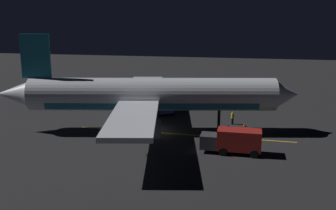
{
  "coord_description": "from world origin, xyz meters",
  "views": [
    {
      "loc": [
        45.08,
        11.16,
        14.31
      ],
      "look_at": [
        0.0,
        2.0,
        3.5
      ],
      "focal_mm": 40.41,
      "sensor_mm": 36.0,
      "label": 1
    }
  ],
  "objects": [
    {
      "name": "baggage_truck",
      "position": [
        6.18,
        10.4,
        1.35
      ],
      "size": [
        2.38,
        6.41,
        2.64
      ],
      "color": "maroon",
      "rests_on": "ground_plane"
    },
    {
      "name": "airliner",
      "position": [
        0.11,
        -0.59,
        4.61
      ],
      "size": [
        33.12,
        37.89,
        12.25
      ],
      "color": "silver",
      "rests_on": "ground_plane"
    },
    {
      "name": "ground_crew_worker",
      "position": [
        -5.14,
        9.89,
        0.89
      ],
      "size": [
        0.4,
        0.4,
        1.74
      ],
      "color": "black",
      "rests_on": "ground_plane"
    },
    {
      "name": "traffic_cone_near_right",
      "position": [
        2.19,
        10.18,
        0.25
      ],
      "size": [
        0.5,
        0.5,
        0.55
      ],
      "color": "#EA590F",
      "rests_on": "ground_plane"
    },
    {
      "name": "traffic_cone_far",
      "position": [
        -2.91,
        9.47,
        0.25
      ],
      "size": [
        0.5,
        0.5,
        0.55
      ],
      "color": "#EA590F",
      "rests_on": "ground_plane"
    },
    {
      "name": "traffic_cone_near_left",
      "position": [
        -4.35,
        11.51,
        0.25
      ],
      "size": [
        0.5,
        0.5,
        0.55
      ],
      "color": "#EA590F",
      "rests_on": "ground_plane"
    },
    {
      "name": "catering_truck",
      "position": [
        -9.33,
        -0.91,
        1.24
      ],
      "size": [
        6.0,
        4.81,
        2.42
      ],
      "color": "navy",
      "rests_on": "ground_plane"
    },
    {
      "name": "traffic_cone_under_wing",
      "position": [
        -1.34,
        9.54,
        0.25
      ],
      "size": [
        0.5,
        0.5,
        0.55
      ],
      "color": "#EA590F",
      "rests_on": "ground_plane"
    },
    {
      "name": "apron_guide_stripe",
      "position": [
        0.7,
        4.0,
        0.0
      ],
      "size": [
        1.05,
        27.23,
        0.01
      ],
      "primitive_type": "cube",
      "rotation": [
        0.0,
        0.0,
        -0.03
      ],
      "color": "gold",
      "rests_on": "ground_plane"
    },
    {
      "name": "ground_plane",
      "position": [
        0.0,
        0.0,
        -0.1
      ],
      "size": [
        180.0,
        180.0,
        0.2
      ],
      "primitive_type": "cube",
      "color": "#232325"
    }
  ]
}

